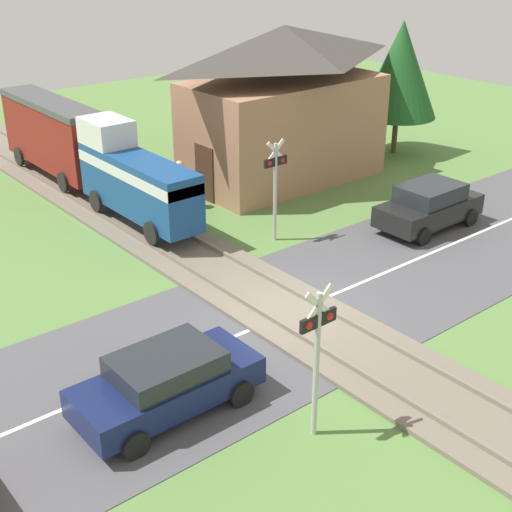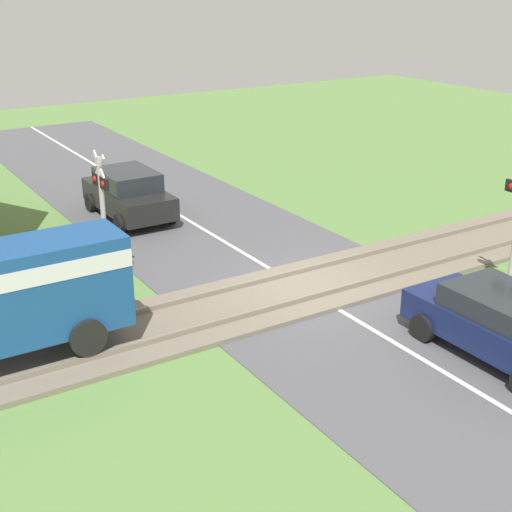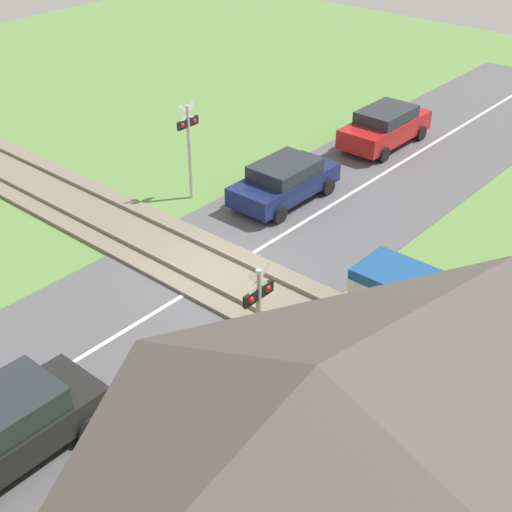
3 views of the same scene
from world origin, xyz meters
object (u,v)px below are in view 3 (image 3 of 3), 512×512
at_px(crossing_signal_west_approach, 189,138).
at_px(car_near_crossing, 285,181).
at_px(car_behind_queue, 385,126).
at_px(car_far_side, 7,426).
at_px(pedestrian_by_station, 454,440).
at_px(crossing_signal_east_approach, 258,314).

bearing_deg(crossing_signal_west_approach, car_near_crossing, 126.61).
distance_m(car_near_crossing, car_behind_queue, 6.25).
xyz_separation_m(car_far_side, pedestrian_by_station, (-5.48, 6.91, 0.01)).
bearing_deg(pedestrian_by_station, car_behind_queue, -143.36).
bearing_deg(car_behind_queue, crossing_signal_west_approach, -17.32).
bearing_deg(car_behind_queue, car_far_side, 8.79).
bearing_deg(car_behind_queue, crossing_signal_east_approach, 21.27).
height_order(car_behind_queue, crossing_signal_east_approach, crossing_signal_east_approach).
distance_m(crossing_signal_east_approach, pedestrian_by_station, 4.63).
bearing_deg(car_near_crossing, pedestrian_by_station, 54.80).
relative_size(car_near_crossing, car_behind_queue, 0.95).
distance_m(car_far_side, crossing_signal_west_approach, 11.89).
bearing_deg(car_near_crossing, crossing_signal_east_approach, 35.26).
xyz_separation_m(car_behind_queue, pedestrian_by_station, (13.16, 9.79, 0.02)).
distance_m(car_near_crossing, pedestrian_by_station, 11.98).
height_order(car_near_crossing, crossing_signal_west_approach, crossing_signal_west_approach).
bearing_deg(car_far_side, car_behind_queue, -171.21).
bearing_deg(pedestrian_by_station, crossing_signal_west_approach, -112.16).
bearing_deg(car_near_crossing, crossing_signal_west_approach, -53.39).
xyz_separation_m(car_near_crossing, car_far_side, (12.38, 2.88, 0.06)).
bearing_deg(car_near_crossing, car_behind_queue, -180.00).
distance_m(car_near_crossing, crossing_signal_east_approach, 9.49).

